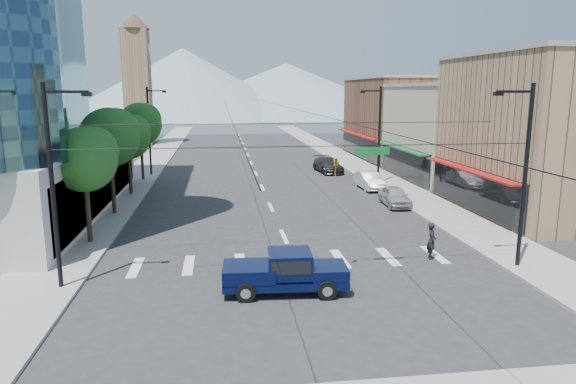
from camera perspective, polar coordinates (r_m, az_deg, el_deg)
name	(u,v)px	position (r m, az deg, el deg)	size (l,w,h in m)	color
ground	(299,271)	(25.36, 1.24, -8.73)	(160.00, 160.00, 0.00)	#28282B
sidewalk_left	(152,162)	(64.66, -14.89, 3.25)	(4.00, 120.00, 0.15)	gray
sidewalk_right	(344,159)	(66.01, 6.28, 3.71)	(4.00, 120.00, 0.15)	gray
shop_near	(557,136)	(41.17, 27.72, 5.56)	(12.00, 14.00, 11.00)	#8C6B4C
shop_mid	(464,134)	(53.27, 18.98, 6.17)	(12.00, 14.00, 9.00)	tan
shop_far	(406,119)	(67.90, 13.00, 7.88)	(12.00, 18.00, 10.00)	brown
clock_tower	(137,77)	(86.53, -16.43, 12.12)	(4.80, 4.80, 20.40)	#8C6B4C
mountain_left	(184,83)	(173.93, -11.51, 11.81)	(80.00, 80.00, 22.00)	gray
mountain_right	(286,89)	(185.06, -0.18, 11.36)	(90.00, 90.00, 18.00)	gray
tree_near	(87,157)	(30.78, -21.45, 3.62)	(3.65, 3.64, 6.71)	black
tree_midnear	(112,136)	(37.51, -19.00, 5.95)	(4.09, 4.09, 7.52)	black
tree_midfar	(130,136)	(44.42, -17.20, 6.01)	(3.65, 3.64, 6.71)	black
tree_far	(142,123)	(51.28, -15.96, 7.39)	(4.09, 4.09, 7.52)	black
signal_rig	(307,181)	(23.22, 2.13, 1.27)	(21.80, 0.20, 9.00)	black
lamp_pole_nw	(150,128)	(54.13, -15.06, 6.93)	(2.00, 0.25, 9.00)	black
lamp_pole_ne	(378,132)	(47.89, 9.97, 6.63)	(2.00, 0.25, 9.00)	black
pickup_truck	(285,271)	(22.47, -0.38, -8.80)	(5.57, 2.39, 1.85)	black
pedestrian	(432,241)	(27.82, 15.66, -5.22)	(0.71, 0.47, 1.95)	black
parked_car_near	(395,196)	(39.82, 11.78, -0.47)	(1.75, 4.34, 1.48)	#B2B1B6
parked_car_mid	(369,181)	(46.24, 9.00, 1.26)	(1.59, 4.57, 1.50)	silver
parked_car_far	(328,165)	(55.19, 4.46, 3.03)	(2.23, 5.48, 1.59)	#272729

